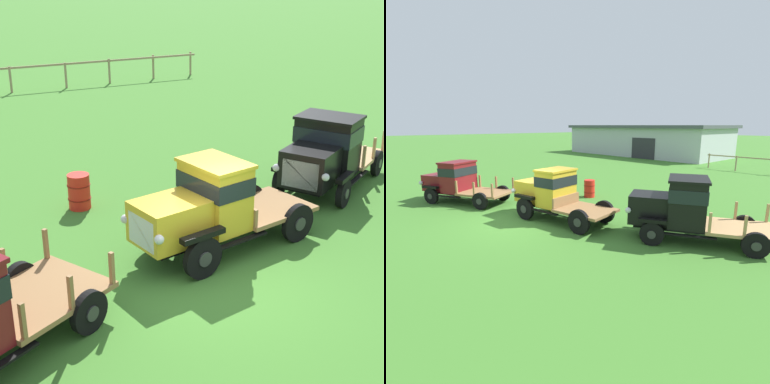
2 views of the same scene
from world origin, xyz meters
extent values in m
plane|color=#3D7528|center=(0.00, 0.00, 0.00)|extent=(240.00, 240.00, 0.00)
cube|color=#B2B7BC|center=(-14.06, 27.43, 1.74)|extent=(19.82, 8.71, 3.49)
cube|color=#474C51|center=(-14.06, 27.43, 3.67)|extent=(20.42, 9.51, 0.36)
cube|color=#2D2D33|center=(-11.09, 23.03, 1.20)|extent=(3.20, 0.08, 2.40)
cylinder|color=#997F60|center=(-2.45, 21.48, 0.66)|extent=(0.12, 0.12, 1.31)
cylinder|color=#997F60|center=(0.05, 21.22, 0.66)|extent=(0.12, 0.12, 1.31)
cylinder|color=black|center=(-5.42, -1.71, 0.40)|extent=(0.78, 0.51, 0.80)
cylinder|color=#2D2D2D|center=(-5.38, -1.79, 0.40)|extent=(0.26, 0.16, 0.28)
cylinder|color=black|center=(-6.28, -0.11, 0.40)|extent=(0.78, 0.51, 0.80)
cylinder|color=#2D2D2D|center=(-6.33, -0.03, 0.40)|extent=(0.26, 0.16, 0.28)
cylinder|color=black|center=(-2.82, -0.32, 0.40)|extent=(0.78, 0.51, 0.80)
cylinder|color=#2D2D2D|center=(-2.78, -0.40, 0.40)|extent=(0.26, 0.16, 0.28)
cylinder|color=black|center=(-3.68, 1.29, 0.40)|extent=(0.78, 0.51, 0.80)
cylinder|color=#2D2D2D|center=(-3.73, 1.37, 0.40)|extent=(0.26, 0.16, 0.28)
cube|color=black|center=(-4.59, -0.23, 0.48)|extent=(4.22, 2.90, 0.12)
cube|color=maroon|center=(-6.03, -1.01, 0.95)|extent=(1.80, 1.76, 0.82)
cube|color=silver|center=(-6.60, -1.31, 0.91)|extent=(0.53, 0.91, 0.61)
sphere|color=silver|center=(-6.29, -1.92, 0.97)|extent=(0.20, 0.20, 0.20)
sphere|color=silver|center=(-6.93, -0.71, 0.97)|extent=(0.20, 0.20, 0.20)
cube|color=black|center=(-5.42, -1.71, 0.85)|extent=(0.91, 0.61, 0.12)
cube|color=black|center=(-6.28, -0.11, 0.85)|extent=(0.91, 0.61, 0.12)
cube|color=maroon|center=(-4.99, -0.45, 1.27)|extent=(1.64, 1.89, 1.45)
cube|color=black|center=(-4.99, -0.45, 1.59)|extent=(1.69, 1.94, 0.41)
cube|color=maroon|center=(-4.99, -0.45, 2.03)|extent=(1.76, 2.00, 0.08)
cube|color=black|center=(-4.48, -1.19, 0.46)|extent=(1.30, 0.79, 0.05)
cube|color=black|center=(-5.33, 0.39, 0.46)|extent=(1.30, 0.79, 0.05)
cube|color=olive|center=(-3.55, 0.32, 0.59)|extent=(2.86, 2.68, 0.10)
cube|color=olive|center=(-4.04, -0.92, 0.96)|extent=(0.11, 0.11, 0.63)
cube|color=olive|center=(-4.86, 0.60, 0.96)|extent=(0.11, 0.11, 0.63)
cube|color=olive|center=(-3.14, -0.44, 0.96)|extent=(0.11, 0.11, 0.63)
cube|color=olive|center=(-3.96, 1.09, 0.96)|extent=(0.11, 0.11, 0.63)
cube|color=olive|center=(-2.24, 0.04, 0.96)|extent=(0.11, 0.11, 0.63)
cube|color=olive|center=(-3.06, 1.57, 0.96)|extent=(0.11, 0.11, 0.63)
cylinder|color=black|center=(-0.15, 0.47, 0.46)|extent=(0.93, 0.32, 0.92)
cylinder|color=#2D2D2D|center=(-0.13, 0.38, 0.46)|extent=(0.32, 0.09, 0.32)
cylinder|color=black|center=(-0.46, 2.10, 0.46)|extent=(0.93, 0.32, 0.92)
cylinder|color=#2D2D2D|center=(-0.48, 2.19, 0.46)|extent=(0.32, 0.09, 0.32)
cylinder|color=black|center=(2.63, 1.00, 0.46)|extent=(0.93, 0.32, 0.92)
cylinder|color=#2D2D2D|center=(2.65, 0.91, 0.46)|extent=(0.32, 0.09, 0.32)
cylinder|color=black|center=(2.32, 2.63, 0.46)|extent=(0.93, 0.32, 0.92)
cylinder|color=#2D2D2D|center=(2.30, 2.72, 0.46)|extent=(0.32, 0.09, 0.32)
cube|color=black|center=(0.97, 1.53, 0.54)|extent=(4.24, 1.67, 0.12)
cube|color=gold|center=(-0.52, 1.24, 1.05)|extent=(1.65, 1.42, 0.90)
cube|color=silver|center=(-1.21, 1.11, 1.01)|extent=(0.23, 0.91, 0.67)
sphere|color=silver|center=(-1.10, 0.50, 1.07)|extent=(0.20, 0.20, 0.20)
sphere|color=silver|center=(-1.33, 1.72, 1.07)|extent=(0.20, 0.20, 0.20)
cube|color=black|center=(-0.15, 0.47, 0.97)|extent=(1.08, 0.39, 0.12)
cube|color=black|center=(-0.46, 2.10, 0.97)|extent=(1.08, 0.39, 0.12)
cube|color=gold|center=(0.68, 1.47, 1.32)|extent=(1.24, 1.62, 1.44)
cube|color=black|center=(0.68, 1.47, 1.65)|extent=(1.29, 1.66, 0.40)
cube|color=gold|center=(0.68, 1.47, 2.08)|extent=(1.35, 1.71, 0.08)
cube|color=black|center=(0.93, 0.69, 0.52)|extent=(1.39, 0.40, 0.05)
cube|color=black|center=(0.63, 2.29, 0.52)|extent=(1.39, 0.40, 0.05)
cube|color=olive|center=(2.17, 1.76, 0.65)|extent=(2.33, 2.05, 0.10)
cube|color=olive|center=(1.21, 1.57, 0.88)|extent=(0.37, 1.57, 0.44)
cylinder|color=black|center=(4.96, 2.12, 0.39)|extent=(0.76, 0.53, 0.78)
cylinder|color=#2D2D2D|center=(5.01, 2.03, 0.39)|extent=(0.25, 0.16, 0.27)
cylinder|color=black|center=(4.05, 3.70, 0.39)|extent=(0.76, 0.53, 0.78)
cylinder|color=#2D2D2D|center=(4.00, 3.78, 0.39)|extent=(0.25, 0.16, 0.27)
cylinder|color=black|center=(7.55, 3.61, 0.39)|extent=(0.76, 0.53, 0.78)
cylinder|color=#2D2D2D|center=(7.60, 3.53, 0.39)|extent=(0.25, 0.16, 0.27)
cylinder|color=black|center=(6.64, 5.19, 0.39)|extent=(0.76, 0.53, 0.78)
cylinder|color=#2D2D2D|center=(6.60, 5.28, 0.39)|extent=(0.25, 0.16, 0.27)
cube|color=black|center=(5.76, 3.63, 0.47)|extent=(4.17, 2.98, 0.12)
cube|color=black|center=(4.33, 2.81, 1.03)|extent=(1.77, 1.76, 0.99)
cube|color=silver|center=(3.79, 2.50, 0.98)|extent=(0.55, 0.90, 0.74)
sphere|color=silver|center=(4.12, 1.90, 1.05)|extent=(0.20, 0.20, 0.20)
sphere|color=silver|center=(3.44, 3.08, 1.05)|extent=(0.20, 0.20, 0.20)
cube|color=black|center=(4.96, 2.12, 0.83)|extent=(0.88, 0.62, 0.12)
cube|color=black|center=(4.05, 3.70, 0.83)|extent=(0.88, 0.62, 0.12)
cube|color=black|center=(5.40, 3.42, 1.30)|extent=(1.79, 1.96, 1.55)
cube|color=black|center=(5.40, 3.42, 1.65)|extent=(1.85, 2.02, 0.43)
cube|color=black|center=(5.40, 3.42, 2.12)|extent=(1.93, 2.08, 0.08)
cube|color=black|center=(5.94, 2.70, 0.45)|extent=(1.46, 0.92, 0.05)
cube|color=black|center=(5.05, 4.25, 0.45)|extent=(1.46, 0.92, 0.05)
cube|color=tan|center=(6.82, 4.24, 0.58)|extent=(2.76, 2.65, 0.10)
cube|color=tan|center=(6.42, 3.01, 0.95)|extent=(0.11, 0.11, 0.63)
cube|color=tan|center=(5.55, 4.51, 0.95)|extent=(0.11, 0.11, 0.63)
cube|color=tan|center=(7.25, 3.49, 0.95)|extent=(0.11, 0.11, 0.63)
cube|color=tan|center=(6.39, 4.99, 0.95)|extent=(0.11, 0.11, 0.63)
cube|color=tan|center=(7.22, 5.47, 0.95)|extent=(0.11, 0.11, 0.63)
cylinder|color=red|center=(-1.31, 5.24, 0.47)|extent=(0.58, 0.58, 0.94)
cylinder|color=maroon|center=(-1.31, 5.24, 0.66)|extent=(0.61, 0.61, 0.03)
cylinder|color=maroon|center=(-1.31, 5.24, 0.28)|extent=(0.61, 0.61, 0.03)
camera|label=1|loc=(-5.22, -8.97, 6.11)|focal=55.00mm
camera|label=2|loc=(10.31, -5.76, 3.86)|focal=28.00mm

